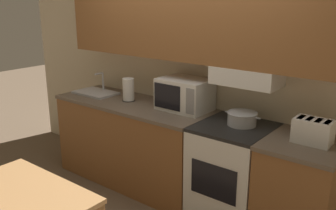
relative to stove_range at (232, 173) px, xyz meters
name	(u,v)px	position (x,y,z in m)	size (l,w,h in m)	color
ground_plane	(197,185)	(-0.61, 0.34, -0.47)	(16.00, 16.00, 0.00)	brown
wall_back	(197,48)	(-0.60, 0.27, 1.08)	(5.49, 0.38, 2.55)	beige
lower_counter_main	(134,142)	(-1.25, 0.00, 0.00)	(1.84, 0.70, 0.93)	brown
lower_counter_right_stub	(300,195)	(0.63, 0.00, 0.00)	(0.62, 0.70, 0.93)	brown
stove_range	(232,173)	(0.00, 0.00, 0.00)	(0.64, 0.68, 0.93)	white
cooking_pot	(242,118)	(0.04, 0.06, 0.53)	(0.35, 0.27, 0.12)	#B7BABF
microwave	(185,94)	(-0.65, 0.13, 0.63)	(0.51, 0.38, 0.32)	white
toaster	(313,131)	(0.67, 0.02, 0.56)	(0.30, 0.19, 0.20)	white
sink_basin	(96,92)	(-1.85, 0.00, 0.48)	(0.50, 0.33, 0.24)	#B7BABF
paper_towel_roll	(128,90)	(-1.33, 0.02, 0.59)	(0.15, 0.15, 0.25)	black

